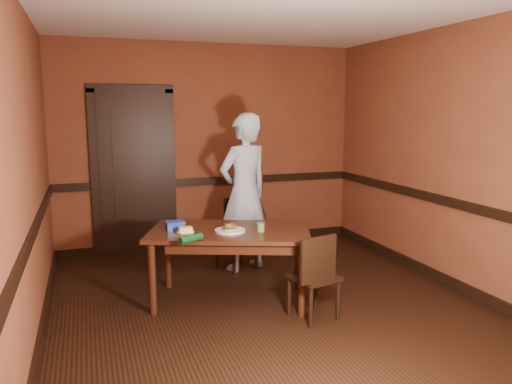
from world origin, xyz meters
TOP-DOWN VIEW (x-y plane):
  - floor at (0.00, 0.00)m, footprint 4.00×4.50m
  - ceiling at (0.00, 0.00)m, footprint 4.00×4.50m
  - wall_back at (0.00, 2.25)m, footprint 4.00×0.02m
  - wall_front at (0.00, -2.25)m, footprint 4.00×0.02m
  - wall_left at (-2.00, 0.00)m, footprint 0.02×4.50m
  - wall_right at (2.00, 0.00)m, footprint 0.02×4.50m
  - dado_back at (0.00, 2.23)m, footprint 4.00×0.03m
  - dado_left at (-1.99, 0.00)m, footprint 0.03×4.50m
  - dado_right at (1.99, 0.00)m, footprint 0.03×4.50m
  - baseboard_back at (0.00, 2.23)m, footprint 4.00×0.03m
  - baseboard_left at (-1.99, 0.00)m, footprint 0.03×4.50m
  - baseboard_right at (1.99, 0.00)m, footprint 0.03×4.50m
  - door at (-1.00, 2.22)m, footprint 1.05×0.07m
  - dining_table at (-0.29, 0.27)m, footprint 1.72×1.34m
  - chair_far at (0.05, 1.21)m, footprint 0.50×0.50m
  - chair_near at (0.30, -0.37)m, footprint 0.45×0.45m
  - person at (0.14, 1.17)m, footprint 0.77×0.63m
  - sandwich_plate at (-0.31, 0.20)m, footprint 0.29×0.29m
  - sauce_jar at (-0.04, 0.10)m, footprint 0.08×0.08m
  - cheese_saucer at (-0.72, 0.30)m, footprint 0.16×0.16m
  - food_tub at (-0.79, 0.46)m, footprint 0.19×0.14m
  - wrapped_veg at (-0.74, -0.06)m, footprint 0.24×0.17m

SIDE VIEW (x-z plane):
  - floor at x=0.00m, z-range -0.01..0.01m
  - baseboard_back at x=0.00m, z-range 0.00..0.12m
  - baseboard_left at x=-1.99m, z-range 0.00..0.12m
  - baseboard_right at x=1.99m, z-range 0.00..0.12m
  - dining_table at x=-0.29m, z-range 0.00..0.71m
  - chair_near at x=0.30m, z-range 0.00..0.79m
  - chair_far at x=0.05m, z-range 0.00..0.83m
  - cheese_saucer at x=-0.72m, z-range 0.71..0.76m
  - sandwich_plate at x=-0.31m, z-range 0.70..0.77m
  - wrapped_veg at x=-0.74m, z-range 0.71..0.78m
  - food_tub at x=-0.79m, z-range 0.71..0.79m
  - sauce_jar at x=-0.04m, z-range 0.71..0.80m
  - dado_back at x=0.00m, z-range 0.85..0.95m
  - dado_left at x=-1.99m, z-range 0.85..0.95m
  - dado_right at x=1.99m, z-range 0.85..0.95m
  - person at x=0.14m, z-range 0.00..1.81m
  - door at x=-1.00m, z-range -0.01..2.19m
  - wall_back at x=0.00m, z-range 0.00..2.70m
  - wall_front at x=0.00m, z-range 0.00..2.70m
  - wall_left at x=-2.00m, z-range 0.00..2.70m
  - wall_right at x=2.00m, z-range 0.00..2.70m
  - ceiling at x=0.00m, z-range 2.70..2.71m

